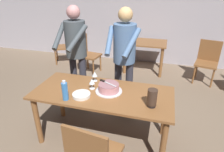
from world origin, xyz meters
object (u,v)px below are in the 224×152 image
Objects in this scene: main_dining_table at (103,99)px; background_chair_0 at (65,45)px; wine_glass_far at (92,82)px; background_table at (145,48)px; water_bottle at (65,91)px; hurricane_lamp at (152,98)px; cake_on_platter at (109,88)px; background_chair_1 at (207,60)px; person_standing_beside at (76,49)px; plate_stack at (81,95)px; person_cutting_cake at (124,54)px; background_chair_2 at (87,53)px; cake_knife at (105,82)px; wine_glass_near at (95,74)px.

main_dining_table is 1.96× the size of background_chair_0.
wine_glass_far reaches higher than main_dining_table.
background_table is 2.14m from background_chair_0.
water_bottle is (-0.36, -0.28, 0.23)m from main_dining_table.
hurricane_lamp is at bearing -81.65° from background_table.
cake_on_platter is 0.38× the size of background_chair_1.
wine_glass_far is 0.16× the size of background_chair_0.
wine_glass_far is at bearing -50.61° from person_standing_beside.
background_chair_0 is 3.53m from background_chair_1.
person_standing_beside is 1.91× the size of background_chair_0.
hurricane_lamp is (0.84, 0.02, 0.09)m from plate_stack.
person_cutting_cake is 1.91× the size of background_chair_2.
water_bottle is at bearing -122.12° from wine_glass_far.
background_chair_0 is (-2.53, 2.70, -0.37)m from hurricane_lamp.
main_dining_table is 1.96× the size of background_chair_1.
person_standing_beside reaches higher than background_chair_1.
wine_glass_far is 0.81m from hurricane_lamp.
background_table is (0.45, 2.69, -0.19)m from plate_stack.
background_chair_2 is at bearing -174.83° from background_chair_1.
person_standing_beside reaches higher than wine_glass_far.
background_chair_1 is (1.97, 2.60, -0.37)m from water_bottle.
background_table is at bearing 87.24° from person_cutting_cake.
cake_knife is 0.25× the size of background_table.
water_bottle reaches higher than main_dining_table.
person_cutting_cake reaches higher than cake_knife.
cake_knife is at bearing 6.82° from wine_glass_far.
main_dining_table is 1.02× the size of person_cutting_cake.
background_chair_1 is at bearing 37.05° from person_standing_beside.
person_standing_beside reaches higher than background_table.
background_chair_1 is (1.38, -0.20, -0.09)m from background_table.
water_bottle is at bearing -73.45° from person_standing_beside.
water_bottle is 0.15× the size of person_cutting_cake.
hurricane_lamp is at bearing -19.40° from cake_knife.
cake_on_platter is at bearing 35.30° from plate_stack.
background_chair_1 is at bearing 49.55° from person_cutting_cake.
person_cutting_cake reaches higher than water_bottle.
person_standing_beside is 1.91× the size of background_chair_2.
background_chair_2 is at bearing -29.23° from background_chair_0.
plate_stack is 1.53× the size of wine_glass_near.
hurricane_lamp is at bearing 1.28° from plate_stack.
person_cutting_cake is at bearing -2.22° from person_standing_beside.
plate_stack is 0.24× the size of background_chair_2.
hurricane_lamp is 0.23× the size of background_chair_2.
wine_glass_far is at bearing 165.88° from hurricane_lamp.
plate_stack is (-0.21, -0.17, 0.13)m from main_dining_table.
water_bottle is at bearing -144.09° from cake_on_platter.
hurricane_lamp reaches higher than background_chair_2.
wine_glass_near is at bearing 73.36° from water_bottle.
wine_glass_near reaches higher than cake_on_platter.
person_cutting_cake is (0.50, 0.88, 0.21)m from water_bottle.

